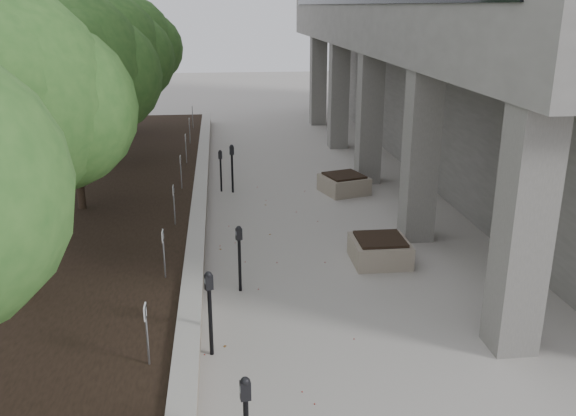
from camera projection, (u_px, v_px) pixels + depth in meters
ground at (314, 397)px, 8.76m from camera, size 90.00×90.00×0.00m
retaining_wall at (200, 198)px, 16.97m from camera, size 0.39×26.00×0.50m
planting_bed at (65, 204)px, 16.60m from camera, size 7.00×26.00×0.40m
crabapple_tree_2 at (3, 147)px, 10.09m from camera, size 4.60×4.00×5.44m
crabapple_tree_3 at (71, 102)px, 14.81m from camera, size 4.60×4.00×5.44m
crabapple_tree_4 at (106, 79)px, 19.52m from camera, size 4.60×4.00×5.44m
crabapple_tree_5 at (127, 64)px, 24.23m from camera, size 4.60×4.00×5.44m
parking_sign_2 at (147, 335)px, 8.71m from camera, size 0.04×0.22×0.96m
parking_sign_3 at (164, 254)px, 11.53m from camera, size 0.04×0.22×0.96m
parking_sign_4 at (174, 205)px, 14.36m from camera, size 0.04×0.22×0.96m
parking_sign_5 at (181, 172)px, 17.19m from camera, size 0.04×0.22×0.96m
parking_sign_6 at (186, 149)px, 20.02m from camera, size 0.04×0.22×0.96m
parking_sign_7 at (190, 131)px, 22.85m from camera, size 0.04×0.22×0.96m
parking_sign_8 at (193, 117)px, 25.67m from camera, size 0.04×0.22×0.96m
parking_meter_2 at (210, 314)px, 9.62m from camera, size 0.17×0.15×1.46m
parking_meter_3 at (240, 259)px, 11.82m from camera, size 0.16×0.13×1.36m
parking_meter_4 at (221, 171)px, 18.25m from camera, size 0.14×0.11×1.28m
parking_meter_5 at (232, 169)px, 18.13m from camera, size 0.16×0.13×1.47m
planter_front at (380, 250)px, 13.31m from camera, size 1.21×1.21×0.56m
planter_back at (344, 183)px, 18.25m from camera, size 1.52×1.52×0.57m
berry_scatter at (275, 260)px, 13.46m from camera, size 3.30×14.10×0.02m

